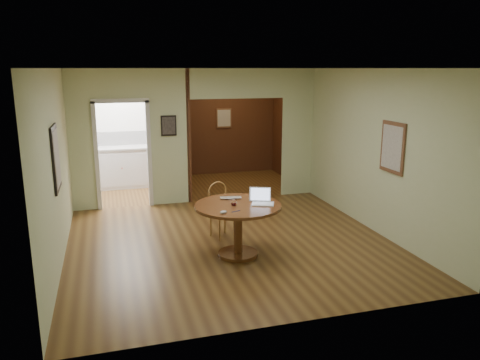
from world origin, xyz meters
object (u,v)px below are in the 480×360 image
object	(u,v)px
dining_table	(238,218)
chair	(220,207)
closed_laptop	(231,199)
open_laptop	(261,199)

from	to	relation	value
dining_table	chair	size ratio (longest dim) A/B	1.38
chair	dining_table	bearing A→B (deg)	-104.82
closed_laptop	chair	bearing A→B (deg)	101.14
dining_table	chair	distance (m)	0.88
chair	closed_laptop	size ratio (longest dim) A/B	2.86
open_laptop	dining_table	bearing A→B (deg)	-163.61
chair	closed_laptop	world-z (taller)	chair
chair	closed_laptop	xyz separation A→B (m)	(0.03, -0.59, 0.29)
chair	open_laptop	distance (m)	1.04
chair	open_laptop	xyz separation A→B (m)	(0.40, -0.90, 0.34)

